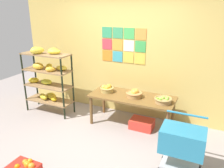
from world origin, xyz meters
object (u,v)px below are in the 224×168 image
Objects in this scene: fruit_basket_back_right at (163,100)px; fruit_basket_left at (107,89)px; display_table at (132,99)px; fruit_basket_centre at (134,93)px; banana_shelf_unit at (47,76)px; produce_crate_under_table at (142,124)px; shopping_cart at (182,142)px.

fruit_basket_left is (-1.18, 0.07, 0.01)m from fruit_basket_back_right.
display_table is 5.09× the size of fruit_basket_back_right.
banana_shelf_unit is at bearing -175.95° from fruit_basket_centre.
banana_shelf_unit reaches higher than display_table.
fruit_basket_back_right is 0.72m from produce_crate_under_table.
produce_crate_under_table is (2.19, 0.14, -0.77)m from banana_shelf_unit.
fruit_basket_back_right is 1.06m from shopping_cart.
produce_crate_under_table is (0.18, -0.01, -0.62)m from fruit_basket_centre.
fruit_basket_left is at bearing 176.37° from fruit_basket_back_right.
fruit_basket_back_right is 1.18m from fruit_basket_left.
produce_crate_under_table is (0.24, -0.03, -0.48)m from display_table.
produce_crate_under_table is at bearing 135.41° from shopping_cart.
shopping_cart is at bearing -30.72° from fruit_basket_left.
fruit_basket_left reaches higher than fruit_basket_back_right.
display_table is at bearing 4.99° from banana_shelf_unit.
shopping_cart is (3.07, -0.82, -0.37)m from banana_shelf_unit.
produce_crate_under_table is (-0.39, 0.04, -0.61)m from fruit_basket_back_right.
fruit_basket_back_right is (0.58, -0.05, -0.01)m from fruit_basket_centre.
fruit_basket_centre is 0.96× the size of fruit_basket_back_right.
banana_shelf_unit is at bearing 167.70° from shopping_cart.
banana_shelf_unit reaches higher than fruit_basket_centre.
fruit_basket_centre is (2.01, 0.14, -0.15)m from banana_shelf_unit.
shopping_cart is (1.12, -0.99, -0.07)m from display_table.
fruit_basket_centre is at bearing 4.05° from banana_shelf_unit.
fruit_basket_back_right is (0.63, -0.08, 0.13)m from display_table.
fruit_basket_back_right reaches higher than produce_crate_under_table.
display_table is 0.65m from fruit_basket_back_right.
banana_shelf_unit is 3.29× the size of produce_crate_under_table.
fruit_basket_centre is 0.37× the size of shopping_cart.
produce_crate_under_table is 0.55× the size of shopping_cart.
fruit_basket_centre reaches higher than fruit_basket_back_right.
fruit_basket_left is at bearing 6.89° from banana_shelf_unit.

